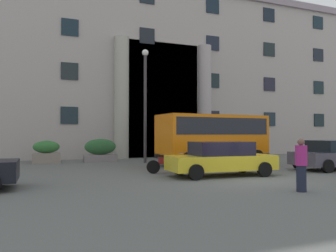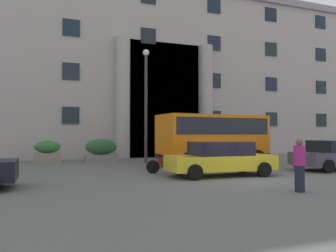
{
  "view_description": "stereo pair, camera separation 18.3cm",
  "coord_description": "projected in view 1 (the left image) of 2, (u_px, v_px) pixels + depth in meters",
  "views": [
    {
      "loc": [
        -7.94,
        -11.47,
        1.79
      ],
      "look_at": [
        -1.73,
        4.24,
        2.19
      ],
      "focal_mm": 36.26,
      "sensor_mm": 36.0,
      "label": 1
    },
    {
      "loc": [
        -7.77,
        -11.54,
        1.79
      ],
      "look_at": [
        -1.73,
        4.24,
        2.19
      ],
      "focal_mm": 36.26,
      "sensor_mm": 36.0,
      "label": 2
    }
  ],
  "objects": [
    {
      "name": "motorcycle_far_end",
      "position": [
        316.0,
        157.0,
        19.34
      ],
      "size": [
        1.91,
        0.55,
        0.89
      ],
      "rotation": [
        0.0,
        0.0,
        0.06
      ],
      "color": "black",
      "rests_on": "ground_plane"
    },
    {
      "name": "lamppost_plaza_centre",
      "position": [
        145.0,
        96.0,
        21.12
      ],
      "size": [
        0.4,
        0.4,
        7.08
      ],
      "color": "#353033",
      "rests_on": "ground_plane"
    },
    {
      "name": "pedestrian_child_trailing",
      "position": [
        301.0,
        165.0,
        10.53
      ],
      "size": [
        0.36,
        0.36,
        1.65
      ],
      "rotation": [
        0.0,
        0.0,
        4.8
      ],
      "color": "#1B1F31",
      "rests_on": "ground_plane"
    },
    {
      "name": "office_building_facade",
      "position": [
        131.0,
        75.0,
        29.95
      ],
      "size": [
        42.58,
        9.79,
        14.04
      ],
      "color": "#A19792",
      "rests_on": "ground_plane"
    },
    {
      "name": "white_taxi_kerbside",
      "position": [
        221.0,
        159.0,
        14.45
      ],
      "size": [
        4.65,
        2.12,
        1.46
      ],
      "rotation": [
        0.0,
        0.0,
        -0.05
      ],
      "color": "gold",
      "rests_on": "ground_plane"
    },
    {
      "name": "bus_stop_sign",
      "position": [
        258.0,
        138.0,
        22.61
      ],
      "size": [
        0.44,
        0.08,
        2.4
      ],
      "color": "#9A9914",
      "rests_on": "ground_plane"
    },
    {
      "name": "orange_minibus",
      "position": [
        212.0,
        136.0,
        19.24
      ],
      "size": [
        6.25,
        2.98,
        2.84
      ],
      "rotation": [
        0.0,
        0.0,
        0.06
      ],
      "color": "orange",
      "rests_on": "ground_plane"
    },
    {
      "name": "hedge_planter_far_west",
      "position": [
        46.0,
        152.0,
        20.64
      ],
      "size": [
        1.62,
        0.81,
        1.38
      ],
      "color": "gray",
      "rests_on": "ground_plane"
    },
    {
      "name": "parked_sedan_second",
      "position": [
        336.0,
        155.0,
        17.01
      ],
      "size": [
        4.48,
        2.08,
        1.47
      ],
      "rotation": [
        0.0,
        0.0,
        0.0
      ],
      "color": "#45424F",
      "rests_on": "ground_plane"
    },
    {
      "name": "hedge_planter_entrance_right",
      "position": [
        218.0,
        148.0,
        25.09
      ],
      "size": [
        1.8,
        0.9,
        1.51
      ],
      "color": "gray",
      "rests_on": "ground_plane"
    },
    {
      "name": "hedge_planter_entrance_left",
      "position": [
        174.0,
        149.0,
        24.07
      ],
      "size": [
        1.51,
        0.98,
        1.55
      ],
      "color": "gray",
      "rests_on": "ground_plane"
    },
    {
      "name": "motorcycle_near_kerb",
      "position": [
        168.0,
        163.0,
        15.5
      ],
      "size": [
        2.05,
        0.55,
        0.89
      ],
      "rotation": [
        0.0,
        0.0,
        -0.06
      ],
      "color": "black",
      "rests_on": "ground_plane"
    },
    {
      "name": "hedge_planter_east",
      "position": [
        100.0,
        151.0,
        21.81
      ],
      "size": [
        2.1,
        0.83,
        1.47
      ],
      "color": "slate",
      "rests_on": "ground_plane"
    },
    {
      "name": "ground_plane",
      "position": [
        247.0,
        180.0,
        13.54
      ],
      "size": [
        80.0,
        64.0,
        0.12
      ],
      "primitive_type": "cube",
      "color": "#555754"
    }
  ]
}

